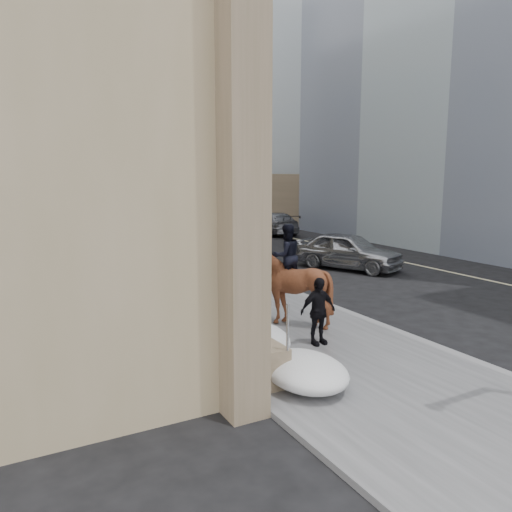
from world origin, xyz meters
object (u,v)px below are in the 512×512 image
at_px(mounted_horse_right, 289,282).
at_px(car_silver, 348,251).
at_px(mounted_horse_left, 221,276).
at_px(pedestrian, 318,311).
at_px(car_grey, 274,223).

distance_m(mounted_horse_right, car_silver, 8.93).
height_order(mounted_horse_left, car_silver, mounted_horse_left).
distance_m(pedestrian, car_silver, 10.27).
xyz_separation_m(mounted_horse_left, car_grey, (11.44, 16.58, -0.53)).
relative_size(pedestrian, car_grey, 0.32).
bearing_deg(car_silver, mounted_horse_right, -163.52).
relative_size(mounted_horse_left, car_grey, 0.55).
relative_size(mounted_horse_right, car_grey, 0.53).
bearing_deg(mounted_horse_right, car_grey, -116.47).
xyz_separation_m(mounted_horse_left, mounted_horse_right, (1.30, -1.54, -0.01)).
bearing_deg(pedestrian, car_silver, 48.87).
relative_size(mounted_horse_left, car_silver, 0.60).
bearing_deg(mounted_horse_left, car_grey, -138.44).
bearing_deg(mounted_horse_right, pedestrian, 84.66).
bearing_deg(car_grey, mounted_horse_left, 64.18).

